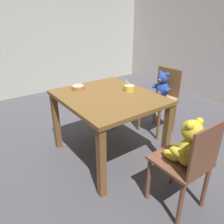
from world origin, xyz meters
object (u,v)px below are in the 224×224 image
at_px(teddy_chair_far_center, 161,94).
at_px(porridge_bowl_terracotta_near_left, 78,87).
at_px(teddy_chair_near_right, 187,152).
at_px(dining_table, 108,105).
at_px(porridge_bowl_yellow_far_center, 129,88).

height_order(teddy_chair_far_center, porridge_bowl_terracotta_near_left, teddy_chair_far_center).
bearing_deg(teddy_chair_near_right, teddy_chair_far_center, -38.54).
relative_size(teddy_chair_far_center, porridge_bowl_terracotta_near_left, 5.79).
relative_size(dining_table, teddy_chair_near_right, 1.26).
bearing_deg(teddy_chair_near_right, porridge_bowl_terracotta_near_left, 9.60).
bearing_deg(dining_table, teddy_chair_near_right, 3.10).
height_order(dining_table, teddy_chair_near_right, teddy_chair_near_right).
xyz_separation_m(porridge_bowl_terracotta_near_left, porridge_bowl_yellow_far_center, (0.37, 0.43, 0.01)).
xyz_separation_m(dining_table, porridge_bowl_yellow_far_center, (0.02, 0.27, 0.14)).
bearing_deg(porridge_bowl_terracotta_near_left, teddy_chair_near_right, 9.19).
distance_m(dining_table, teddy_chair_near_right, 0.97).
relative_size(porridge_bowl_terracotta_near_left, porridge_bowl_yellow_far_center, 1.21).
bearing_deg(porridge_bowl_terracotta_near_left, porridge_bowl_yellow_far_center, 48.91).
height_order(teddy_chair_near_right, porridge_bowl_terracotta_near_left, porridge_bowl_terracotta_near_left).
relative_size(dining_table, teddy_chair_far_center, 1.24).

